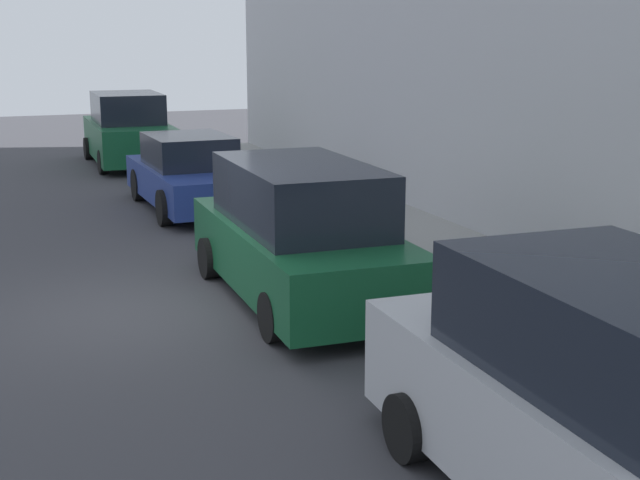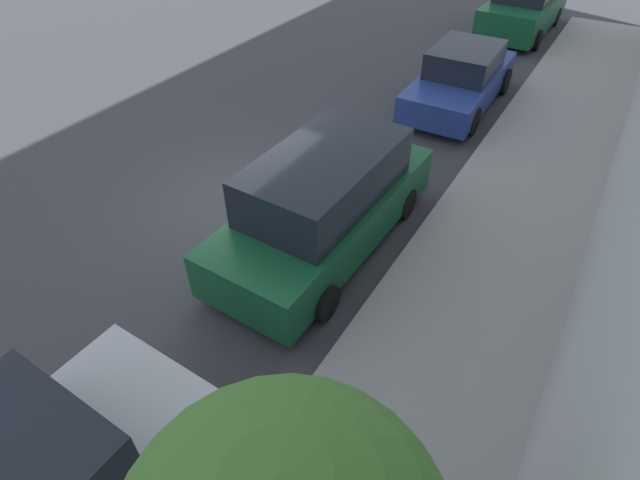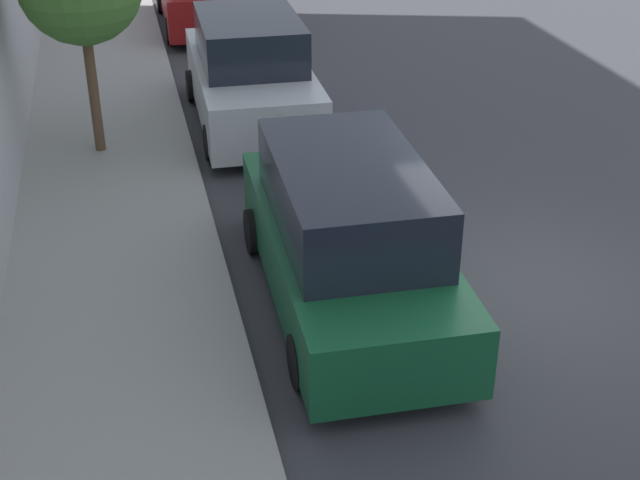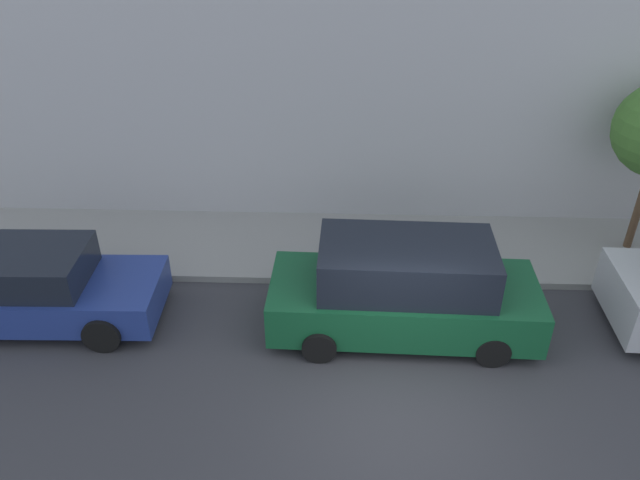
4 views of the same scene
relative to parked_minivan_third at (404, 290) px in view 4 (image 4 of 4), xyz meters
The scene contains 4 objects.
ground_plane 2.33m from the parked_minivan_third, behind, with size 60.00×60.00×0.00m, color #38383D.
sidewalk 2.90m from the parked_minivan_third, ahead, with size 2.78×32.00×0.15m.
parked_minivan_third is the anchor object (origin of this frame).
parked_sedan_fourth 6.86m from the parked_minivan_third, 89.31° to the left, with size 1.92×4.54×1.54m.
Camera 4 is at (-7.10, 1.02, 7.72)m, focal length 35.00 mm.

